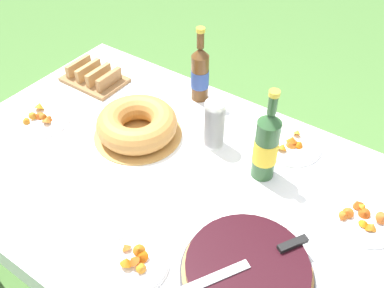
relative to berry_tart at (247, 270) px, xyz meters
The scene contains 13 objects.
garden_table 0.38m from the berry_tart, 150.61° to the left, with size 1.76×1.03×0.75m.
tablecloth 0.37m from the berry_tart, 150.61° to the left, with size 1.77×1.04×0.10m.
berry_tart is the anchor object (origin of this frame).
serving_knife 0.05m from the berry_tart, 59.63° to the left, with size 0.21×0.34×0.01m.
bundt_cake 0.68m from the berry_tart, 155.81° to the left, with size 0.33×0.33×0.10m.
cup_stack 0.54m from the berry_tart, 132.35° to the left, with size 0.07×0.07×0.19m.
cider_bottle_green 0.41m from the berry_tart, 111.92° to the left, with size 0.08×0.08×0.34m.
cider_bottle_amber 0.83m from the berry_tart, 133.01° to the left, with size 0.07×0.07×0.31m.
snack_plate_near 0.56m from the berry_tart, 102.94° to the left, with size 0.22×0.22×0.05m.
snack_plate_left 0.31m from the berry_tart, 151.48° to the right, with size 0.20×0.20×0.05m.
snack_plate_right 0.42m from the berry_tart, 62.21° to the left, with size 0.22×0.22×0.05m.
snack_plate_far 0.99m from the berry_tart, behind, with size 0.24×0.24×0.05m.
bread_board 1.10m from the berry_tart, 156.22° to the left, with size 0.26×0.18×0.07m.
Camera 1 is at (0.55, -0.77, 1.80)m, focal length 40.00 mm.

